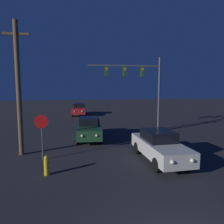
# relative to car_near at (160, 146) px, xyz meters

# --- Properties ---
(car_near) EXTENTS (1.93, 4.93, 1.66)m
(car_near) POSITION_rel_car_near_xyz_m (0.00, 0.00, 0.00)
(car_near) COLOR beige
(car_near) RESTS_ON ground_plane
(car_mid) EXTENTS (2.13, 4.98, 1.66)m
(car_mid) POSITION_rel_car_near_xyz_m (-3.44, 5.74, 0.00)
(car_mid) COLOR #1E4728
(car_mid) RESTS_ON ground_plane
(car_far) EXTENTS (2.06, 4.96, 1.66)m
(car_far) POSITION_rel_car_near_xyz_m (-3.83, 19.93, 0.00)
(car_far) COLOR #B21E1E
(car_far) RESTS_ON ground_plane
(traffic_signal_mast) EXTENTS (6.68, 0.30, 6.74)m
(traffic_signal_mast) POSITION_rel_car_near_xyz_m (1.33, 8.20, 3.82)
(traffic_signal_mast) COLOR #4C4C51
(traffic_signal_mast) RESTS_ON ground_plane
(stop_sign) EXTENTS (0.75, 0.07, 2.55)m
(stop_sign) POSITION_rel_car_near_xyz_m (-6.40, 1.29, 0.95)
(stop_sign) COLOR #4C4C51
(stop_sign) RESTS_ON ground_plane
(utility_pole) EXTENTS (1.45, 0.28, 7.87)m
(utility_pole) POSITION_rel_car_near_xyz_m (-7.80, 2.50, 3.23)
(utility_pole) COLOR brown
(utility_pole) RESTS_ON ground_plane
(fire_hydrant) EXTENTS (0.24, 0.24, 0.93)m
(fire_hydrant) POSITION_rel_car_near_xyz_m (-5.95, -0.94, -0.38)
(fire_hydrant) COLOR gold
(fire_hydrant) RESTS_ON ground_plane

